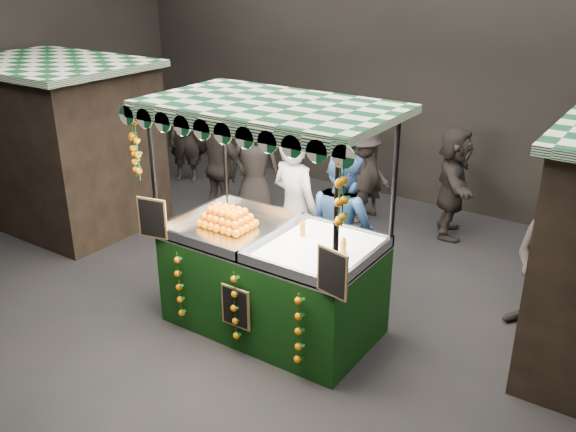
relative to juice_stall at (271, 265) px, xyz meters
The scene contains 13 objects.
ground 0.92m from the juice_stall, 153.32° to the right, with size 12.00×12.00×0.00m, color black.
market_hall 2.58m from the juice_stall, 153.32° to the right, with size 12.10×10.10×5.05m.
neighbour_stall_left 4.85m from the juice_stall, behind, with size 3.00×2.20×2.60m.
juice_stall is the anchor object (origin of this frame).
vendor_grey 1.18m from the juice_stall, 109.76° to the left, with size 0.85×0.65×2.08m.
vendor_blue 1.17m from the juice_stall, 76.05° to the left, with size 1.15×1.03×1.94m.
shopper_0 5.57m from the juice_stall, 142.69° to the left, with size 0.73×0.63×1.68m.
shopper_1 3.12m from the juice_stall, 31.33° to the left, with size 1.00×0.84×1.84m.
shopper_2 3.46m from the juice_stall, 139.33° to the left, with size 1.08×0.50×1.80m.
shopper_3 3.50m from the juice_stall, 100.58° to the left, with size 1.03×1.16×1.55m.
shopper_4 3.48m from the juice_stall, 129.89° to the left, with size 1.00×0.87×1.72m.
shopper_5 3.80m from the juice_stall, 78.36° to the left, with size 1.07×1.68×1.73m.
shopper_6 3.66m from the juice_stall, 100.10° to the left, with size 0.56×0.76×1.90m.
Camera 1 is at (4.00, -4.90, 4.05)m, focal length 38.59 mm.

